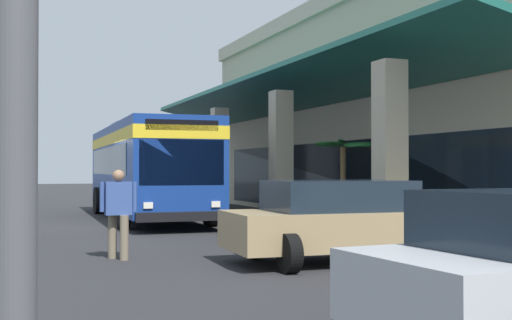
{
  "coord_description": "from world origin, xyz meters",
  "views": [
    {
      "loc": [
        19.35,
        -2.72,
        1.67
      ],
      "look_at": [
        0.03,
        4.79,
        1.96
      ],
      "focal_mm": 46.34,
      "sensor_mm": 36.0,
      "label": 1
    }
  ],
  "objects_px": {
    "pedestrian": "(118,209)",
    "potted_palm": "(343,207)",
    "parked_sedan_tan": "(346,220)",
    "transit_bus": "(146,164)"
  },
  "relations": [
    {
      "from": "pedestrian",
      "to": "potted_palm",
      "type": "height_order",
      "value": "potted_palm"
    },
    {
      "from": "transit_bus",
      "to": "potted_palm",
      "type": "xyz_separation_m",
      "value": [
        5.92,
        4.31,
        -1.24
      ]
    },
    {
      "from": "transit_bus",
      "to": "pedestrian",
      "type": "relative_size",
      "value": 6.8
    },
    {
      "from": "pedestrian",
      "to": "potted_palm",
      "type": "relative_size",
      "value": 0.65
    },
    {
      "from": "parked_sedan_tan",
      "to": "pedestrian",
      "type": "height_order",
      "value": "pedestrian"
    },
    {
      "from": "pedestrian",
      "to": "potted_palm",
      "type": "xyz_separation_m",
      "value": [
        -3.94,
        6.89,
        -0.32
      ]
    },
    {
      "from": "transit_bus",
      "to": "pedestrian",
      "type": "distance_m",
      "value": 10.23
    },
    {
      "from": "transit_bus",
      "to": "potted_palm",
      "type": "height_order",
      "value": "transit_bus"
    },
    {
      "from": "parked_sedan_tan",
      "to": "potted_palm",
      "type": "xyz_separation_m",
      "value": [
        -5.79,
        3.13,
        -0.14
      ]
    },
    {
      "from": "pedestrian",
      "to": "parked_sedan_tan",
      "type": "bearing_deg",
      "value": 63.84
    }
  ]
}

